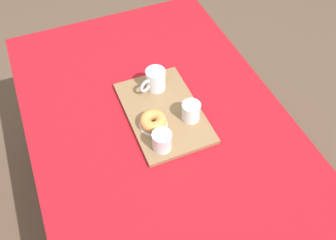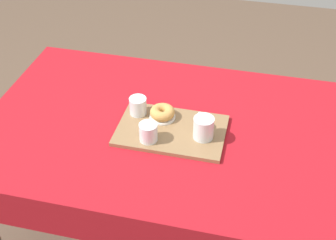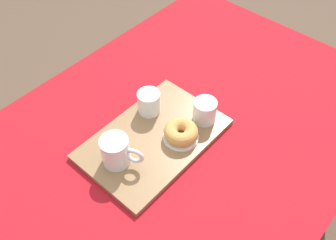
% 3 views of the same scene
% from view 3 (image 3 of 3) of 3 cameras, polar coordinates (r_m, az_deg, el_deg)
% --- Properties ---
extents(ground_plane, '(6.00, 6.00, 0.00)m').
position_cam_3_polar(ground_plane, '(1.80, 0.18, -17.35)').
color(ground_plane, brown).
extents(dining_table, '(1.53, 1.00, 0.73)m').
position_cam_3_polar(dining_table, '(1.24, 0.25, -5.11)').
color(dining_table, '#A8141E').
rests_on(dining_table, ground).
extents(serving_tray, '(0.44, 0.29, 0.02)m').
position_cam_3_polar(serving_tray, '(1.17, -2.20, -2.83)').
color(serving_tray, olive).
rests_on(serving_tray, dining_table).
extents(tea_mug_left, '(0.08, 0.12, 0.09)m').
position_cam_3_polar(tea_mug_left, '(1.08, -7.81, -4.76)').
color(tea_mug_left, white).
rests_on(tea_mug_left, serving_tray).
extents(water_glass_near, '(0.07, 0.07, 0.08)m').
position_cam_3_polar(water_glass_near, '(1.21, -2.87, 2.57)').
color(water_glass_near, white).
rests_on(water_glass_near, serving_tray).
extents(water_glass_far, '(0.07, 0.07, 0.08)m').
position_cam_3_polar(water_glass_far, '(1.19, 5.54, 1.22)').
color(water_glass_far, white).
rests_on(water_glass_far, serving_tray).
extents(donut_plate_left, '(0.11, 0.11, 0.01)m').
position_cam_3_polar(donut_plate_left, '(1.16, 1.93, -2.57)').
color(donut_plate_left, white).
rests_on(donut_plate_left, serving_tray).
extents(sugar_donut_left, '(0.10, 0.10, 0.04)m').
position_cam_3_polar(sugar_donut_left, '(1.14, 1.96, -1.79)').
color(sugar_donut_left, tan).
rests_on(sugar_donut_left, donut_plate_left).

